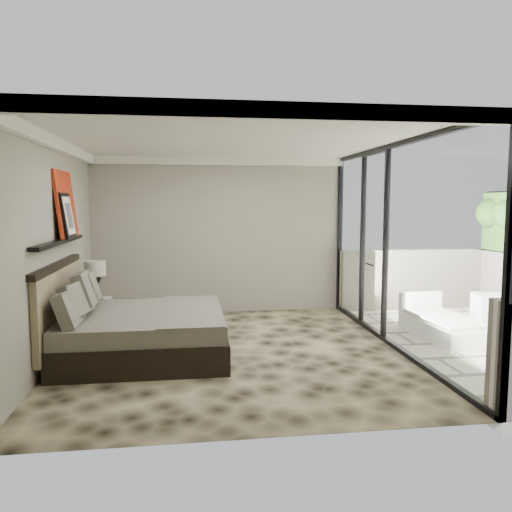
{
  "coord_description": "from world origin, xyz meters",
  "views": [
    {
      "loc": [
        -0.57,
        -6.5,
        2.0
      ],
      "look_at": [
        0.39,
        0.4,
        1.25
      ],
      "focal_mm": 35.0,
      "sensor_mm": 36.0,
      "label": 1
    }
  ],
  "objects": [
    {
      "name": "floor",
      "position": [
        0.0,
        0.0,
        0.0
      ],
      "size": [
        5.0,
        5.0,
        0.0
      ],
      "primitive_type": "plane",
      "color": "black",
      "rests_on": "ground"
    },
    {
      "name": "ceiling",
      "position": [
        0.0,
        0.0,
        2.79
      ],
      "size": [
        4.5,
        5.0,
        0.02
      ],
      "primitive_type": "cube",
      "color": "silver",
      "rests_on": "back_wall"
    },
    {
      "name": "back_wall",
      "position": [
        0.0,
        2.49,
        1.4
      ],
      "size": [
        4.5,
        0.02,
        2.8
      ],
      "primitive_type": "cube",
      "color": "gray",
      "rests_on": "floor"
    },
    {
      "name": "left_wall",
      "position": [
        -2.24,
        0.0,
        1.4
      ],
      "size": [
        0.02,
        5.0,
        2.8
      ],
      "primitive_type": "cube",
      "color": "gray",
      "rests_on": "floor"
    },
    {
      "name": "glass_wall",
      "position": [
        2.25,
        0.0,
        1.4
      ],
      "size": [
        0.08,
        5.0,
        2.8
      ],
      "primitive_type": "cube",
      "color": "white",
      "rests_on": "floor"
    },
    {
      "name": "terrace_slab",
      "position": [
        3.75,
        0.0,
        -0.06
      ],
      "size": [
        3.0,
        5.0,
        0.12
      ],
      "primitive_type": "cube",
      "color": "beige",
      "rests_on": "ground"
    },
    {
      "name": "picture_ledge",
      "position": [
        -2.18,
        0.1,
        1.5
      ],
      "size": [
        0.12,
        2.2,
        0.05
      ],
      "primitive_type": "cube",
      "color": "black",
      "rests_on": "left_wall"
    },
    {
      "name": "bed",
      "position": [
        -1.25,
        0.02,
        0.35
      ],
      "size": [
        2.14,
        2.07,
        1.18
      ],
      "color": "black",
      "rests_on": "floor"
    },
    {
      "name": "nightstand",
      "position": [
        -2.0,
        1.3,
        0.24
      ],
      "size": [
        0.51,
        0.51,
        0.47
      ],
      "primitive_type": "cube",
      "rotation": [
        0.0,
        0.0,
        0.09
      ],
      "color": "black",
      "rests_on": "floor"
    },
    {
      "name": "table_lamp",
      "position": [
        -1.97,
        1.31,
        0.9
      ],
      "size": [
        0.32,
        0.32,
        0.59
      ],
      "color": "black",
      "rests_on": "nightstand"
    },
    {
      "name": "abstract_canvas",
      "position": [
        -2.19,
        0.56,
        1.97
      ],
      "size": [
        0.13,
        0.9,
        0.9
      ],
      "primitive_type": "cube",
      "rotation": [
        0.0,
        -0.1,
        0.0
      ],
      "color": "#B83A0F",
      "rests_on": "picture_ledge"
    },
    {
      "name": "framed_print",
      "position": [
        -2.14,
        0.41,
        1.82
      ],
      "size": [
        0.11,
        0.5,
        0.6
      ],
      "primitive_type": "cube",
      "rotation": [
        0.0,
        -0.14,
        0.0
      ],
      "color": "black",
      "rests_on": "picture_ledge"
    },
    {
      "name": "ottoman",
      "position": [
        4.45,
        1.11,
        0.24
      ],
      "size": [
        0.54,
        0.54,
        0.47
      ],
      "primitive_type": "cube",
      "rotation": [
        0.0,
        0.0,
        -0.16
      ],
      "color": "white",
      "rests_on": "terrace_slab"
    },
    {
      "name": "lounger",
      "position": [
        3.19,
        0.35,
        0.17
      ],
      "size": [
        0.83,
        1.49,
        0.56
      ],
      "rotation": [
        0.0,
        0.0,
        0.08
      ],
      "color": "silver",
      "rests_on": "terrace_slab"
    }
  ]
}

